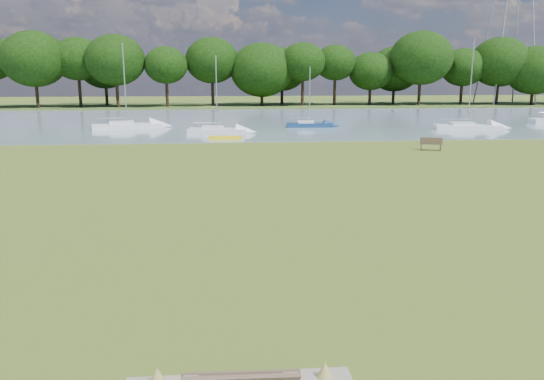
{
  "coord_description": "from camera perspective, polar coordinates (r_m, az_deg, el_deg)",
  "views": [
    {
      "loc": [
        -0.19,
        -21.51,
        5.67
      ],
      "look_at": [
        1.57,
        -2.0,
        1.32
      ],
      "focal_mm": 35.0,
      "sensor_mm": 36.0,
      "label": 1
    }
  ],
  "objects": [
    {
      "name": "sailboat_0",
      "position": [
        57.09,
        20.21,
        6.57
      ],
      "size": [
        6.7,
        2.73,
        8.94
      ],
      "rotation": [
        0.0,
        0.0,
        -0.14
      ],
      "color": "silver",
      "rests_on": "river"
    },
    {
      "name": "sailboat_3",
      "position": [
        56.11,
        3.97,
        7.17
      ],
      "size": [
        4.78,
        1.53,
        6.18
      ],
      "rotation": [
        0.0,
        0.0,
        -0.04
      ],
      "color": "navy",
      "rests_on": "river"
    },
    {
      "name": "ground",
      "position": [
        22.24,
        -4.51,
        -2.28
      ],
      "size": [
        220.0,
        220.0,
        0.0
      ],
      "primitive_type": "plane",
      "color": "#61682B"
    },
    {
      "name": "kayak",
      "position": [
        45.84,
        -5.07,
        5.62
      ],
      "size": [
        2.82,
        0.72,
        0.28
      ],
      "primitive_type": "cube",
      "rotation": [
        0.0,
        0.0,
        -0.02
      ],
      "color": "yellow",
      "rests_on": "river"
    },
    {
      "name": "sailboat_5",
      "position": [
        50.61,
        -5.97,
        6.56
      ],
      "size": [
        5.73,
        2.35,
        7.16
      ],
      "rotation": [
        0.0,
        0.0,
        -0.14
      ],
      "color": "silver",
      "rests_on": "river"
    },
    {
      "name": "tree_line",
      "position": [
        89.73,
        -1.2,
        13.3
      ],
      "size": [
        153.51,
        9.58,
        11.59
      ],
      "color": "black",
      "rests_on": "far_bank"
    },
    {
      "name": "far_bank",
      "position": [
        93.68,
        -5.1,
        9.02
      ],
      "size": [
        220.0,
        20.0,
        0.4
      ],
      "primitive_type": "cube",
      "color": "#4C6626",
      "rests_on": "ground"
    },
    {
      "name": "river",
      "position": [
        63.76,
        -5.01,
        7.39
      ],
      "size": [
        220.0,
        40.0,
        0.1
      ],
      "primitive_type": "cube",
      "color": "gray",
      "rests_on": "ground"
    },
    {
      "name": "sailboat_1",
      "position": [
        56.34,
        -15.41,
        6.84
      ],
      "size": [
        7.11,
        3.51,
        8.47
      ],
      "rotation": [
        0.0,
        0.0,
        0.24
      ],
      "color": "silver",
      "rests_on": "river"
    },
    {
      "name": "riverbank_bench",
      "position": [
        41.09,
        16.73,
        4.77
      ],
      "size": [
        1.66,
        0.99,
        0.98
      ],
      "rotation": [
        0.0,
        0.0,
        -0.35
      ],
      "color": "brown",
      "rests_on": "ground"
    }
  ]
}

